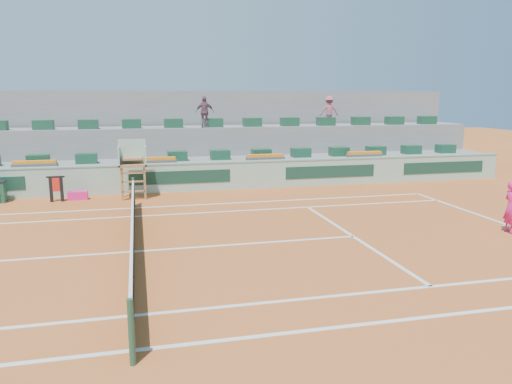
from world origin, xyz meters
TOP-DOWN VIEW (x-y plane):
  - ground at (0.00, 0.00)m, footprint 90.00×90.00m
  - seating_tier_lower at (0.00, 10.70)m, footprint 36.00×4.00m
  - seating_tier_upper at (0.00, 12.30)m, footprint 36.00×2.40m
  - stadium_back_wall at (0.00, 13.90)m, footprint 36.00×0.40m
  - player_bag at (-2.22, 7.63)m, footprint 0.77×0.34m
  - spectator_mid at (3.53, 11.42)m, footprint 0.93×0.46m
  - spectator_right at (10.28, 11.97)m, footprint 1.09×0.74m
  - court_lines at (0.00, 0.00)m, footprint 23.89×11.09m
  - tennis_net at (0.00, 0.00)m, footprint 0.10×11.97m
  - advertising_hoarding at (0.02, 8.50)m, footprint 36.00×0.34m
  - umpire_chair at (0.00, 7.50)m, footprint 1.10×0.90m
  - seat_row_lower at (0.00, 9.80)m, footprint 32.90×0.60m
  - seat_row_upper at (0.00, 11.70)m, footprint 32.90×0.60m
  - flower_planters at (-1.50, 9.00)m, footprint 26.80×0.36m
  - towel_rack at (-2.99, 7.41)m, footprint 0.69×0.11m
  - tennis_player at (11.28, -0.69)m, footprint 0.43×0.87m

SIDE VIEW (x-z plane):
  - ground at x=0.00m, z-range 0.00..0.00m
  - court_lines at x=0.00m, z-range 0.00..0.01m
  - player_bag at x=-2.22m, z-range 0.00..0.34m
  - tennis_net at x=0.00m, z-range -0.02..1.08m
  - seating_tier_lower at x=0.00m, z-range 0.00..1.20m
  - towel_rack at x=-2.99m, z-range 0.09..1.12m
  - advertising_hoarding at x=0.02m, z-range 0.00..1.26m
  - tennis_player at x=11.28m, z-range -0.32..1.95m
  - seating_tier_upper at x=0.00m, z-range 0.00..2.60m
  - flower_planters at x=-1.50m, z-range 1.19..1.47m
  - seat_row_lower at x=0.00m, z-range 1.20..1.64m
  - umpire_chair at x=0.00m, z-range 0.34..2.74m
  - stadium_back_wall at x=0.00m, z-range 0.00..4.40m
  - seat_row_upper at x=0.00m, z-range 2.60..3.04m
  - spectator_mid at x=3.53m, z-range 2.60..4.13m
  - spectator_right at x=10.28m, z-range 2.60..4.15m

